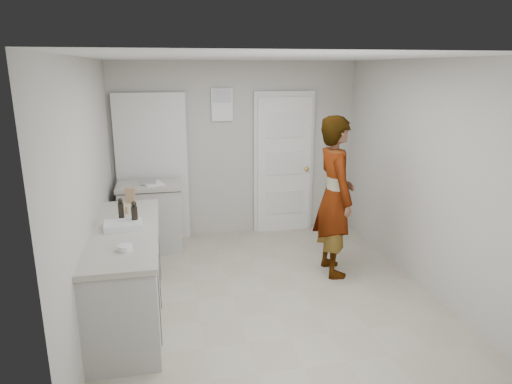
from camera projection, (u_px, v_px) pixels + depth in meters
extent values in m
plane|color=#AAA08F|center=(267.00, 293.00, 5.04)|extent=(4.00, 4.00, 0.00)
plane|color=beige|center=(236.00, 150.00, 6.59)|extent=(3.50, 0.00, 3.50)
plane|color=beige|center=(342.00, 261.00, 2.82)|extent=(3.50, 0.00, 3.50)
plane|color=beige|center=(90.00, 192.00, 4.36)|extent=(0.00, 4.00, 4.00)
plane|color=beige|center=(422.00, 175.00, 5.05)|extent=(0.00, 4.00, 4.00)
plane|color=silver|center=(269.00, 57.00, 4.38)|extent=(4.00, 4.00, 0.00)
cube|color=white|center=(284.00, 166.00, 6.73)|extent=(0.80, 0.05, 2.00)
cube|color=silver|center=(284.00, 163.00, 6.75)|extent=(0.90, 0.04, 2.10)
sphere|color=#D6A752|center=(306.00, 169.00, 6.76)|extent=(0.07, 0.07, 0.07)
cube|color=white|center=(222.00, 105.00, 6.36)|extent=(0.30, 0.02, 0.45)
cube|color=black|center=(153.00, 170.00, 6.39)|extent=(0.90, 0.05, 2.04)
cube|color=silver|center=(153.00, 169.00, 6.36)|extent=(0.98, 0.02, 2.10)
cube|color=#AFAFAB|center=(128.00, 277.00, 4.45)|extent=(0.60, 1.90, 0.86)
cube|color=black|center=(131.00, 313.00, 4.55)|extent=(0.56, 1.86, 0.08)
cube|color=#AFADA1|center=(124.00, 232.00, 4.33)|extent=(0.64, 1.96, 0.05)
cube|color=#AFAFAB|center=(151.00, 219.00, 6.14)|extent=(0.80, 0.55, 0.86)
cube|color=black|center=(153.00, 246.00, 6.24)|extent=(0.75, 0.54, 0.08)
cube|color=#AFADA1|center=(149.00, 185.00, 6.02)|extent=(0.84, 0.61, 0.05)
imported|color=silver|center=(335.00, 197.00, 5.32)|extent=(0.47, 0.70, 1.89)
cube|color=#8E6347|center=(130.00, 195.00, 5.15)|extent=(0.11, 0.07, 0.17)
cylinder|color=tan|center=(127.00, 210.00, 4.78)|extent=(0.05, 0.05, 0.08)
cylinder|color=black|center=(135.00, 216.00, 4.40)|extent=(0.06, 0.06, 0.19)
sphere|color=black|center=(134.00, 204.00, 4.36)|extent=(0.05, 0.05, 0.05)
cylinder|color=black|center=(121.00, 213.00, 4.47)|extent=(0.06, 0.06, 0.20)
sphere|color=black|center=(120.00, 200.00, 4.44)|extent=(0.05, 0.05, 0.05)
cube|color=silver|center=(123.00, 225.00, 4.34)|extent=(0.36, 0.27, 0.06)
cube|color=white|center=(123.00, 226.00, 4.34)|extent=(0.32, 0.22, 0.05)
cylinder|color=silver|center=(125.00, 248.00, 3.81)|extent=(0.12, 0.12, 0.05)
sphere|color=white|center=(122.00, 248.00, 3.80)|extent=(0.04, 0.04, 0.04)
sphere|color=white|center=(127.00, 247.00, 3.83)|extent=(0.04, 0.04, 0.04)
cube|color=white|center=(153.00, 183.00, 6.01)|extent=(0.32, 0.36, 0.01)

